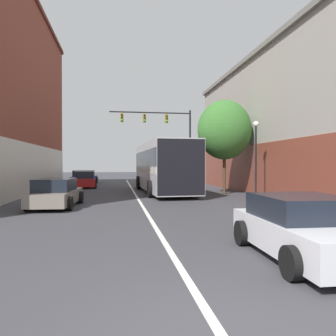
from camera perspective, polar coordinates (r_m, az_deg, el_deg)
name	(u,v)px	position (r m, az deg, el deg)	size (l,w,h in m)	color
lane_center_line	(137,198)	(18.87, -5.37, -5.14)	(0.14, 42.93, 0.01)	silver
building_right_storefront	(336,120)	(23.18, 27.26, 7.39)	(10.31, 26.29, 9.08)	#9E998E
bus	(163,165)	(22.09, -0.84, 0.49)	(3.24, 10.73, 3.29)	#B7B7BC
hatchback_foreground	(306,228)	(7.34, 22.89, -9.62)	(2.20, 3.86, 1.25)	silver
parked_car_left_near	(84,177)	(33.26, -14.38, -1.58)	(2.45, 4.79, 1.33)	navy
parked_car_left_mid	(56,193)	(15.45, -18.94, -4.22)	(2.10, 4.24, 1.27)	slate
parked_car_left_far	(84,180)	(27.79, -14.47, -2.02)	(2.28, 4.24, 1.35)	red
traffic_signal_gantry	(165,129)	(30.69, -0.57, 6.76)	(7.60, 0.36, 7.01)	black
street_lamp	(256,154)	(18.45, 15.05, 2.31)	(0.31, 0.31, 4.26)	black
street_tree_near	(224,130)	(21.38, 9.79, 6.54)	(3.46, 3.11, 6.02)	#4C3823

